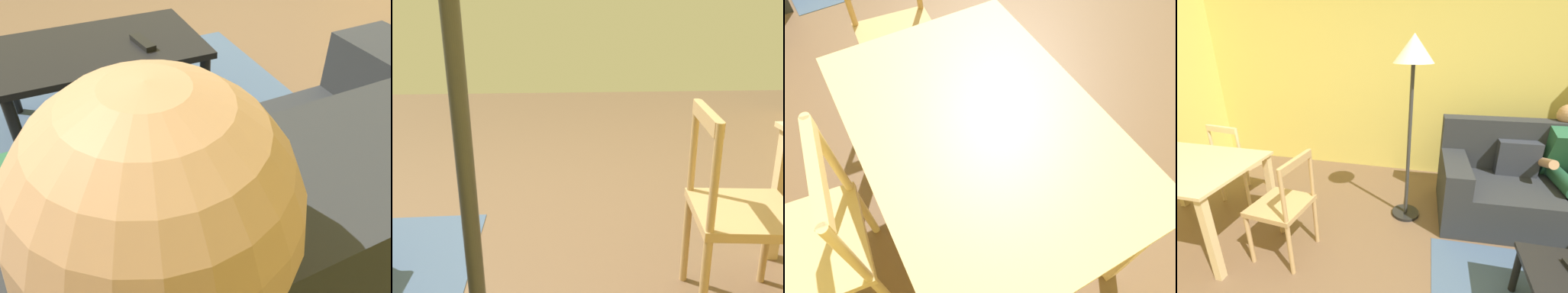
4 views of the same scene
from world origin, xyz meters
TOP-DOWN VIEW (x-y plane):
  - ground_plane at (0.00, 0.00)m, footprint 8.21×8.21m
  - dining_chair_facing_couch at (-0.95, 0.83)m, footprint 0.46×0.46m

SIDE VIEW (x-z plane):
  - ground_plane at x=0.00m, z-range 0.00..0.00m
  - dining_chair_facing_couch at x=-0.95m, z-range 0.01..0.92m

